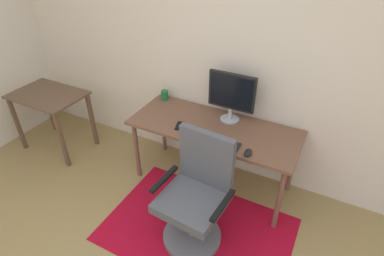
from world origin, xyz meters
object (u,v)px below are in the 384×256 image
(computer_mouse, at_px, (248,153))
(side_table, at_px, (50,103))
(keyboard, at_px, (215,141))
(desk, at_px, (214,132))
(monitor, at_px, (232,94))
(office_chair, at_px, (196,199))
(cell_phone, at_px, (180,126))
(coffee_cup, at_px, (165,95))

(computer_mouse, relative_size, side_table, 0.13)
(keyboard, bearing_deg, desk, 116.54)
(desk, distance_m, monitor, 0.40)
(desk, bearing_deg, office_chair, -77.55)
(monitor, bearing_deg, office_chair, -85.97)
(office_chair, height_order, side_table, office_chair)
(computer_mouse, bearing_deg, desk, 149.02)
(cell_phone, bearing_deg, coffee_cup, 120.11)
(monitor, relative_size, coffee_cup, 4.69)
(keyboard, relative_size, office_chair, 0.44)
(side_table, bearing_deg, coffee_cup, 22.48)
(desk, xyz_separation_m, office_chair, (0.14, -0.65, -0.22))
(keyboard, distance_m, computer_mouse, 0.31)
(coffee_cup, bearing_deg, monitor, -4.59)
(cell_phone, bearing_deg, office_chair, -65.71)
(monitor, distance_m, coffee_cup, 0.80)
(keyboard, relative_size, coffee_cup, 4.25)
(coffee_cup, bearing_deg, keyboard, -30.14)
(monitor, bearing_deg, cell_phone, -138.85)
(cell_phone, height_order, side_table, cell_phone)
(coffee_cup, height_order, side_table, coffee_cup)
(monitor, relative_size, computer_mouse, 4.56)
(desk, xyz_separation_m, cell_phone, (-0.28, -0.14, 0.07))
(monitor, xyz_separation_m, coffee_cup, (-0.77, 0.06, -0.23))
(office_chair, bearing_deg, desk, 106.53)
(computer_mouse, distance_m, office_chair, 0.57)
(monitor, xyz_separation_m, computer_mouse, (0.33, -0.43, -0.26))
(computer_mouse, bearing_deg, office_chair, -124.40)
(keyboard, bearing_deg, computer_mouse, -5.53)
(monitor, bearing_deg, keyboard, -86.39)
(desk, xyz_separation_m, coffee_cup, (-0.68, 0.24, 0.12))
(computer_mouse, distance_m, cell_phone, 0.71)
(monitor, xyz_separation_m, side_table, (-1.97, -0.44, -0.39))
(coffee_cup, bearing_deg, office_chair, -47.09)
(keyboard, relative_size, computer_mouse, 4.13)
(cell_phone, bearing_deg, side_table, 168.20)
(coffee_cup, bearing_deg, desk, -19.38)
(keyboard, bearing_deg, office_chair, -85.57)
(desk, relative_size, office_chair, 1.60)
(desk, height_order, coffee_cup, coffee_cup)
(computer_mouse, xyz_separation_m, coffee_cup, (-1.10, 0.49, 0.03))
(coffee_cup, bearing_deg, side_table, -157.52)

